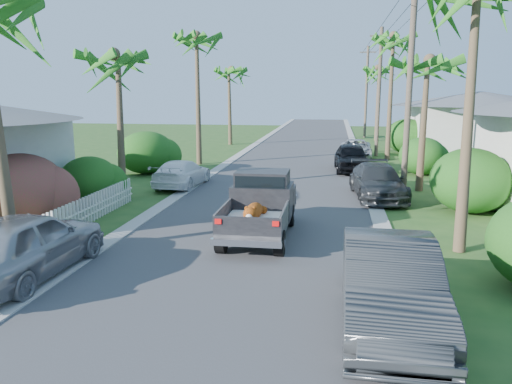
% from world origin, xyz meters
% --- Properties ---
extents(ground, '(120.00, 120.00, 0.00)m').
position_xyz_m(ground, '(0.00, 0.00, 0.00)').
color(ground, '#284F1D').
rests_on(ground, ground).
extents(road, '(8.00, 100.00, 0.02)m').
position_xyz_m(road, '(0.00, 25.00, 0.01)').
color(road, '#38383A').
rests_on(road, ground).
extents(curb_left, '(0.60, 100.00, 0.06)m').
position_xyz_m(curb_left, '(-4.30, 25.00, 0.03)').
color(curb_left, '#A5A39E').
rests_on(curb_left, ground).
extents(curb_right, '(0.60, 100.00, 0.06)m').
position_xyz_m(curb_right, '(4.30, 25.00, 0.03)').
color(curb_right, '#A5A39E').
rests_on(curb_right, ground).
extents(pickup_truck, '(1.98, 5.12, 2.06)m').
position_xyz_m(pickup_truck, '(0.27, 6.81, 1.01)').
color(pickup_truck, black).
rests_on(pickup_truck, ground).
extents(parked_car_rn, '(1.87, 5.23, 1.72)m').
position_xyz_m(parked_car_rn, '(3.75, 0.65, 0.86)').
color(parked_car_rn, '#2C2F31').
rests_on(parked_car_rn, ground).
extents(parked_car_rm, '(2.53, 5.18, 1.45)m').
position_xyz_m(parked_car_rm, '(4.51, 13.10, 0.73)').
color(parked_car_rm, '#2B2D2F').
rests_on(parked_car_rm, ground).
extents(parked_car_rf, '(2.10, 4.78, 1.60)m').
position_xyz_m(parked_car_rf, '(3.60, 20.62, 0.80)').
color(parked_car_rf, black).
rests_on(parked_car_rf, ground).
extents(parked_car_rd, '(2.31, 4.73, 1.30)m').
position_xyz_m(parked_car_rd, '(4.06, 26.36, 0.65)').
color(parked_car_rd, '#B6B8BE').
rests_on(parked_car_rd, ground).
extents(parked_car_ln, '(2.21, 5.10, 1.71)m').
position_xyz_m(parked_car_ln, '(-5.00, 1.95, 0.86)').
color(parked_car_ln, '#9C9DA2').
rests_on(parked_car_ln, ground).
extents(parked_car_lf, '(2.08, 4.59, 1.30)m').
position_xyz_m(parked_car_lf, '(-4.79, 14.36, 0.65)').
color(parked_car_lf, white).
rests_on(parked_car_lf, ground).
extents(palm_l_b, '(4.40, 4.40, 7.40)m').
position_xyz_m(palm_l_b, '(-6.80, 12.00, 6.15)').
color(palm_l_b, brown).
rests_on(palm_l_b, ground).
extents(palm_l_c, '(4.40, 4.40, 9.20)m').
position_xyz_m(palm_l_c, '(-6.00, 22.00, 7.91)').
color(palm_l_c, brown).
rests_on(palm_l_c, ground).
extents(palm_l_d, '(4.40, 4.40, 7.70)m').
position_xyz_m(palm_l_d, '(-6.50, 34.00, 6.44)').
color(palm_l_d, brown).
rests_on(palm_l_d, ground).
extents(palm_r_b, '(4.40, 4.40, 7.20)m').
position_xyz_m(palm_r_b, '(6.60, 15.00, 5.95)').
color(palm_r_b, brown).
rests_on(palm_r_b, ground).
extents(palm_r_c, '(4.40, 4.40, 9.40)m').
position_xyz_m(palm_r_c, '(6.20, 26.00, 8.11)').
color(palm_r_c, brown).
rests_on(palm_r_c, ground).
extents(palm_r_d, '(4.40, 4.40, 8.00)m').
position_xyz_m(palm_r_d, '(6.50, 40.00, 6.74)').
color(palm_r_d, brown).
rests_on(palm_r_d, ground).
extents(shrub_l_b, '(3.00, 3.30, 2.60)m').
position_xyz_m(shrub_l_b, '(-7.80, 6.00, 1.30)').
color(shrub_l_b, '#B81A40').
rests_on(shrub_l_b, ground).
extents(shrub_l_c, '(2.40, 2.64, 2.00)m').
position_xyz_m(shrub_l_c, '(-7.40, 10.00, 1.00)').
color(shrub_l_c, '#154614').
rests_on(shrub_l_c, ground).
extents(shrub_l_d, '(3.20, 3.52, 2.40)m').
position_xyz_m(shrub_l_d, '(-8.00, 18.00, 1.20)').
color(shrub_l_d, '#154614').
rests_on(shrub_l_d, ground).
extents(shrub_r_b, '(3.00, 3.30, 2.50)m').
position_xyz_m(shrub_r_b, '(7.80, 11.00, 1.25)').
color(shrub_r_b, '#154614').
rests_on(shrub_r_b, ground).
extents(shrub_r_c, '(2.60, 2.86, 2.10)m').
position_xyz_m(shrub_r_c, '(7.50, 20.00, 1.05)').
color(shrub_r_c, '#154614').
rests_on(shrub_r_c, ground).
extents(shrub_r_d, '(3.20, 3.52, 2.60)m').
position_xyz_m(shrub_r_d, '(8.00, 30.00, 1.30)').
color(shrub_r_d, '#154614').
rests_on(shrub_r_d, ground).
extents(picket_fence, '(0.10, 11.00, 1.00)m').
position_xyz_m(picket_fence, '(-6.00, 5.50, 0.50)').
color(picket_fence, white).
rests_on(picket_fence, ground).
extents(house_right_far, '(9.00, 8.00, 4.60)m').
position_xyz_m(house_right_far, '(13.00, 30.00, 2.12)').
color(house_right_far, silver).
rests_on(house_right_far, ground).
extents(utility_pole_b, '(1.60, 0.26, 9.00)m').
position_xyz_m(utility_pole_b, '(5.60, 13.00, 4.60)').
color(utility_pole_b, brown).
rests_on(utility_pole_b, ground).
extents(utility_pole_c, '(1.60, 0.26, 9.00)m').
position_xyz_m(utility_pole_c, '(5.60, 28.00, 4.60)').
color(utility_pole_c, brown).
rests_on(utility_pole_c, ground).
extents(utility_pole_d, '(1.60, 0.26, 9.00)m').
position_xyz_m(utility_pole_d, '(5.60, 43.00, 4.60)').
color(utility_pole_d, brown).
rests_on(utility_pole_d, ground).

